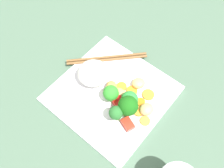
# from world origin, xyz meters

# --- Properties ---
(ground_plane) EXTENTS (1.10, 1.10, 0.02)m
(ground_plane) POSITION_xyz_m (0.00, 0.00, -0.01)
(ground_plane) COLOR #49644F
(square_plate) EXTENTS (0.27, 0.27, 0.01)m
(square_plate) POSITION_xyz_m (0.00, 0.00, 0.01)
(square_plate) COLOR white
(square_plate) RESTS_ON ground_plane
(rice_mound) EXTENTS (0.11, 0.11, 0.06)m
(rice_mound) POSITION_xyz_m (0.00, -0.06, 0.04)
(rice_mound) COLOR white
(rice_mound) RESTS_ON square_plate
(broccoli_floret_0) EXTENTS (0.04, 0.04, 0.05)m
(broccoli_floret_0) POSITION_xyz_m (-0.00, 0.05, 0.04)
(broccoli_floret_0) COLOR #649444
(broccoli_floret_0) RESTS_ON square_plate
(broccoli_floret_1) EXTENTS (0.05, 0.05, 0.07)m
(broccoli_floret_1) POSITION_xyz_m (0.02, 0.06, 0.05)
(broccoli_floret_1) COLOR #72B84D
(broccoli_floret_1) RESTS_ON square_plate
(broccoli_floret_2) EXTENTS (0.04, 0.04, 0.05)m
(broccoli_floret_2) POSITION_xyz_m (0.02, 0.01, 0.04)
(broccoli_floret_2) COLOR #6FB04B
(broccoli_floret_2) RESTS_ON square_plate
(broccoli_floret_3) EXTENTS (0.03, 0.03, 0.06)m
(broccoli_floret_3) POSITION_xyz_m (0.05, 0.05, 0.05)
(broccoli_floret_3) COLOR #7DB250
(broccoli_floret_3) RESTS_ON square_plate
(carrot_slice_0) EXTENTS (0.03, 0.03, 0.01)m
(carrot_slice_0) POSITION_xyz_m (0.01, 0.11, 0.01)
(carrot_slice_0) COLOR #F69937
(carrot_slice_0) RESTS_ON square_plate
(carrot_slice_1) EXTENTS (0.03, 0.03, 0.01)m
(carrot_slice_1) POSITION_xyz_m (-0.05, 0.07, 0.02)
(carrot_slice_1) COLOR orange
(carrot_slice_1) RESTS_ON square_plate
(carrot_slice_2) EXTENTS (0.03, 0.03, 0.01)m
(carrot_slice_2) POSITION_xyz_m (-0.02, 0.07, 0.02)
(carrot_slice_2) COLOR orange
(carrot_slice_2) RESTS_ON square_plate
(carrot_slice_3) EXTENTS (0.03, 0.03, 0.01)m
(carrot_slice_3) POSITION_xyz_m (-0.03, 0.04, 0.02)
(carrot_slice_3) COLOR orange
(carrot_slice_3) RESTS_ON square_plate
(carrot_slice_4) EXTENTS (0.04, 0.04, 0.01)m
(carrot_slice_4) POSITION_xyz_m (0.00, 0.08, 0.02)
(carrot_slice_4) COLOR orange
(carrot_slice_4) RESTS_ON square_plate
(carrot_slice_5) EXTENTS (0.04, 0.04, 0.00)m
(carrot_slice_5) POSITION_xyz_m (-0.03, 0.01, 0.01)
(carrot_slice_5) COLOR orange
(carrot_slice_5) RESTS_ON square_plate
(pepper_chunk_0) EXTENTS (0.03, 0.03, 0.02)m
(pepper_chunk_0) POSITION_xyz_m (0.01, 0.03, 0.02)
(pepper_chunk_0) COLOR red
(pepper_chunk_0) RESTS_ON square_plate
(pepper_chunk_1) EXTENTS (0.03, 0.04, 0.01)m
(pepper_chunk_1) POSITION_xyz_m (0.04, 0.08, 0.02)
(pepper_chunk_1) COLOR red
(pepper_chunk_1) RESTS_ON square_plate
(chicken_piece_0) EXTENTS (0.03, 0.04, 0.02)m
(chicken_piece_0) POSITION_xyz_m (-0.01, 0.02, 0.02)
(chicken_piece_0) COLOR tan
(chicken_piece_0) RESTS_ON square_plate
(chicken_piece_1) EXTENTS (0.04, 0.04, 0.02)m
(chicken_piece_1) POSITION_xyz_m (-0.01, 0.10, 0.02)
(chicken_piece_1) COLOR tan
(chicken_piece_1) RESTS_ON square_plate
(chicken_piece_2) EXTENTS (0.05, 0.05, 0.02)m
(chicken_piece_2) POSITION_xyz_m (-0.01, -0.01, 0.02)
(chicken_piece_2) COLOR #B58747
(chicken_piece_2) RESTS_ON square_plate
(chicken_piece_4) EXTENTS (0.05, 0.05, 0.02)m
(chicken_piece_4) POSITION_xyz_m (-0.06, 0.04, 0.02)
(chicken_piece_4) COLOR tan
(chicken_piece_4) RESTS_ON square_plate
(chopstick_pair) EXTENTS (0.17, 0.16, 0.01)m
(chopstick_pair) POSITION_xyz_m (-0.07, -0.08, 0.02)
(chopstick_pair) COLOR brown
(chopstick_pair) RESTS_ON square_plate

